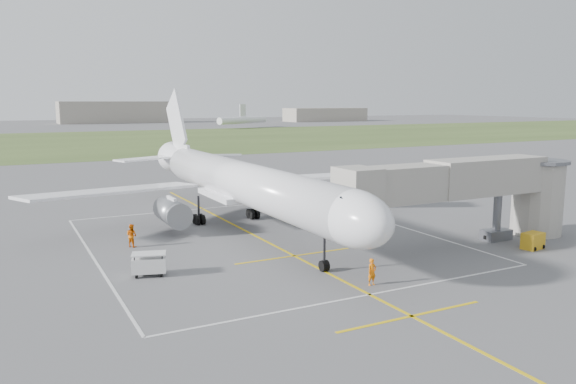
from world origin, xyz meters
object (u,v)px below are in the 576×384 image
airliner (240,183)px  ramp_worker_wing (132,235)px  jet_bridge (479,188)px  gpu_unit (533,241)px  baggage_cart (149,264)px  ramp_worker_nose (372,272)px

airliner → ramp_worker_wing: bearing=-168.8°
ramp_worker_wing → jet_bridge: bearing=-152.0°
jet_bridge → gpu_unit: jet_bridge is taller
airliner → baggage_cart: bearing=-136.8°
baggage_cart → ramp_worker_wing: ramp_worker_wing is taller
airliner → baggage_cart: size_ratio=18.04×
gpu_unit → ramp_worker_nose: bearing=176.2°
ramp_worker_wing → ramp_worker_nose: bearing=177.3°
jet_bridge → baggage_cart: (-26.95, 3.72, -3.93)m
airliner → ramp_worker_wing: size_ratio=24.28×
ramp_worker_wing → airliner: bearing=-116.1°
gpu_unit → baggage_cart: 30.41m
airliner → jet_bridge: (15.72, -14.25, 0.35)m
jet_bridge → baggage_cart: jet_bridge is taller
airliner → gpu_unit: (18.29, -17.81, -3.73)m
gpu_unit → airliner: bearing=127.1°
gpu_unit → ramp_worker_nose: 17.14m
ramp_worker_nose → jet_bridge: bearing=13.9°
baggage_cart → ramp_worker_nose: bearing=-18.0°
ramp_worker_nose → ramp_worker_wing: size_ratio=0.92×
jet_bridge → ramp_worker_wing: jet_bridge is taller
baggage_cart → gpu_unit: bearing=3.3°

